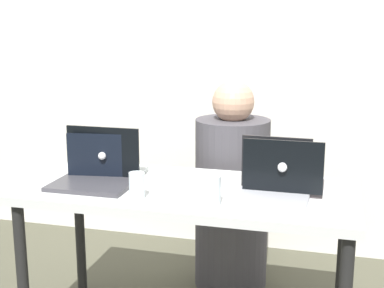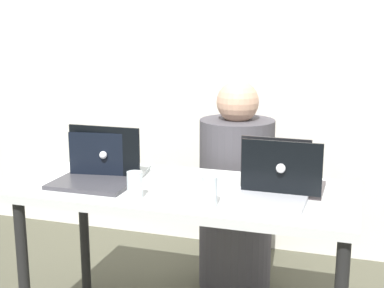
{
  "view_description": "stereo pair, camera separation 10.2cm",
  "coord_description": "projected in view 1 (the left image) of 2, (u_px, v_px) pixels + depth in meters",
  "views": [
    {
      "loc": [
        0.59,
        -2.14,
        1.43
      ],
      "look_at": [
        0.0,
        0.06,
        0.92
      ],
      "focal_mm": 50.0,
      "sensor_mm": 36.0,
      "label": 1
    },
    {
      "loc": [
        0.69,
        -2.11,
        1.43
      ],
      "look_at": [
        0.0,
        0.06,
        0.92
      ],
      "focal_mm": 50.0,
      "sensor_mm": 36.0,
      "label": 2
    }
  ],
  "objects": [
    {
      "name": "back_wall",
      "position": [
        239.0,
        67.0,
        3.37
      ],
      "size": [
        4.5,
        0.1,
        2.34
      ],
      "primitive_type": "cube",
      "color": "silver",
      "rests_on": "ground"
    },
    {
      "name": "desk",
      "position": [
        188.0,
        205.0,
        2.34
      ],
      "size": [
        1.44,
        0.65,
        0.74
      ],
      "color": "silver",
      "rests_on": "ground"
    },
    {
      "name": "person_at_center",
      "position": [
        232.0,
        197.0,
        2.93
      ],
      "size": [
        0.49,
        0.49,
        1.15
      ],
      "rotation": [
        0.0,
        0.0,
        2.87
      ],
      "color": "#444247",
      "rests_on": "ground"
    },
    {
      "name": "laptop_back_left",
      "position": [
        108.0,
        166.0,
        2.49
      ],
      "size": [
        0.36,
        0.27,
        0.21
      ],
      "rotation": [
        0.0,
        0.0,
        3.29
      ],
      "color": "#AEB6B3",
      "rests_on": "desk"
    },
    {
      "name": "laptop_front_left",
      "position": [
        96.0,
        173.0,
        2.36
      ],
      "size": [
        0.35,
        0.29,
        0.24
      ],
      "rotation": [
        0.0,
        0.0,
        -0.0
      ],
      "color": "#3A393E",
      "rests_on": "desk"
    },
    {
      "name": "laptop_front_right",
      "position": [
        273.0,
        186.0,
        2.17
      ],
      "size": [
        0.3,
        0.28,
        0.24
      ],
      "rotation": [
        0.0,
        0.0,
        -0.03
      ],
      "color": "#AFB1B8",
      "rests_on": "desk"
    },
    {
      "name": "laptop_back_right",
      "position": [
        284.0,
        179.0,
        2.27
      ],
      "size": [
        0.33,
        0.28,
        0.24
      ],
      "rotation": [
        0.0,
        0.0,
        3.13
      ],
      "color": "#3B3436",
      "rests_on": "desk"
    },
    {
      "name": "water_glass_right",
      "position": [
        213.0,
        193.0,
        2.08
      ],
      "size": [
        0.06,
        0.06,
        0.12
      ],
      "color": "silver",
      "rests_on": "desk"
    },
    {
      "name": "water_glass_left",
      "position": [
        137.0,
        187.0,
        2.16
      ],
      "size": [
        0.06,
        0.06,
        0.11
      ],
      "color": "silver",
      "rests_on": "desk"
    }
  ]
}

